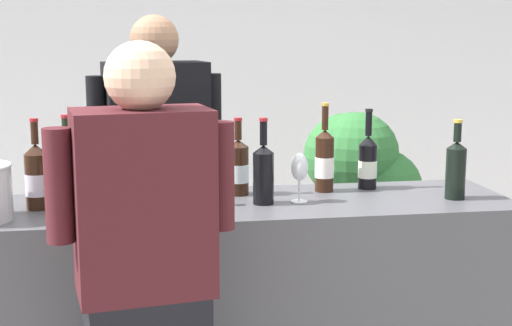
{
  "coord_description": "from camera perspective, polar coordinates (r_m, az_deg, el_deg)",
  "views": [
    {
      "loc": [
        -0.36,
        -2.72,
        1.64
      ],
      "look_at": [
        0.09,
        0.0,
        1.15
      ],
      "focal_mm": 52.15,
      "sensor_mm": 36.0,
      "label": 1
    }
  ],
  "objects": [
    {
      "name": "wine_bottle_1",
      "position": [
        2.96,
        15.08,
        -0.38
      ],
      "size": [
        0.08,
        0.08,
        0.31
      ],
      "color": "black",
      "rests_on": "counter"
    },
    {
      "name": "wine_bottle_11",
      "position": [
        2.9,
        -8.26,
        -0.25
      ],
      "size": [
        0.07,
        0.07,
        0.33
      ],
      "color": "black",
      "rests_on": "counter"
    },
    {
      "name": "wine_bottle_4",
      "position": [
        2.65,
        -12.71,
        -1.34
      ],
      "size": [
        0.08,
        0.08,
        0.35
      ],
      "color": "black",
      "rests_on": "counter"
    },
    {
      "name": "wine_glass",
      "position": [
        2.8,
        3.35,
        -0.46
      ],
      "size": [
        0.06,
        0.06,
        0.19
      ],
      "color": "silver",
      "rests_on": "counter"
    },
    {
      "name": "wine_bottle_6",
      "position": [
        2.93,
        -1.37,
        -0.34
      ],
      "size": [
        0.08,
        0.08,
        0.31
      ],
      "color": "black",
      "rests_on": "counter"
    },
    {
      "name": "potted_shrub",
      "position": [
        4.07,
        8.0,
        -1.33
      ],
      "size": [
        0.63,
        0.53,
        1.21
      ],
      "color": "brown",
      "rests_on": "ground_plane"
    },
    {
      "name": "person_guest",
      "position": [
        2.3,
        -8.41,
        -11.62
      ],
      "size": [
        0.55,
        0.3,
        1.61
      ],
      "color": "black",
      "rests_on": "ground_plane"
    },
    {
      "name": "wine_bottle_2",
      "position": [
        2.81,
        -16.47,
        -1.06
      ],
      "size": [
        0.09,
        0.09,
        0.33
      ],
      "color": "black",
      "rests_on": "counter"
    },
    {
      "name": "wall_back",
      "position": [
        5.33,
        -5.6,
        7.49
      ],
      "size": [
        8.0,
        0.1,
        2.8
      ],
      "primitive_type": "cube",
      "color": "white",
      "rests_on": "ground_plane"
    },
    {
      "name": "wine_bottle_8",
      "position": [
        2.77,
        0.57,
        -0.72
      ],
      "size": [
        0.08,
        0.08,
        0.32
      ],
      "color": "black",
      "rests_on": "counter"
    },
    {
      "name": "person_server",
      "position": [
        3.36,
        -7.5,
        -3.83
      ],
      "size": [
        0.59,
        0.31,
        1.71
      ],
      "color": "black",
      "rests_on": "ground_plane"
    },
    {
      "name": "wine_bottle_10",
      "position": [
        3.08,
        8.57,
        0.08
      ],
      "size": [
        0.08,
        0.08,
        0.33
      ],
      "color": "black",
      "rests_on": "counter"
    },
    {
      "name": "wine_bottle_7",
      "position": [
        3.0,
        5.27,
        0.19
      ],
      "size": [
        0.08,
        0.08,
        0.36
      ],
      "color": "black",
      "rests_on": "counter"
    },
    {
      "name": "wine_bottle_3",
      "position": [
        2.75,
        -7.82,
        -0.87
      ],
      "size": [
        0.07,
        0.07,
        0.34
      ],
      "color": "black",
      "rests_on": "counter"
    },
    {
      "name": "wine_bottle_5",
      "position": [
        2.78,
        -14.22,
        -0.83
      ],
      "size": [
        0.08,
        0.08,
        0.35
      ],
      "color": "black",
      "rests_on": "counter"
    },
    {
      "name": "wine_bottle_9",
      "position": [
        2.92,
        -13.9,
        -0.58
      ],
      "size": [
        0.08,
        0.08,
        0.32
      ],
      "color": "black",
      "rests_on": "counter"
    },
    {
      "name": "wine_bottle_0",
      "position": [
        2.65,
        -9.24,
        -1.32
      ],
      "size": [
        0.08,
        0.08,
        0.35
      ],
      "color": "black",
      "rests_on": "counter"
    }
  ]
}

